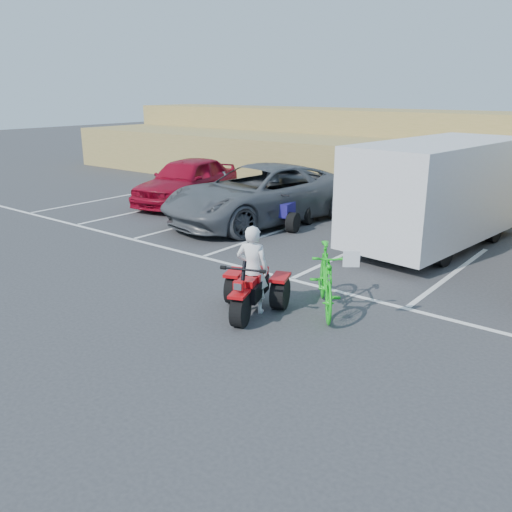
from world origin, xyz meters
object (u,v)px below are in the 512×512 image
Objects in this scene: green_dirt_bike at (326,279)px; red_trike_atv at (250,314)px; quad_atv_blue at (285,226)px; red_car at (187,181)px; grey_pickup at (260,194)px; rider at (252,269)px; cargo_trailer at (438,191)px; quad_atv_green at (370,223)px.

red_trike_atv is at bearing -170.35° from green_dirt_bike.
quad_atv_blue is at bearing 95.90° from green_dirt_bike.
green_dirt_bike is at bearing 24.78° from red_trike_atv.
red_car is at bearing 161.04° from quad_atv_blue.
grey_pickup is at bearing 101.60° from green_dirt_bike.
green_dirt_bike is (1.00, 1.02, 0.63)m from red_trike_atv.
cargo_trailer is (1.00, 6.52, 0.66)m from rider.
quad_atv_green is at bearing 36.05° from quad_atv_blue.
cargo_trailer is (-0.05, 5.64, 0.86)m from green_dirt_bike.
rider reaches higher than red_trike_atv.
rider is 6.78m from quad_atv_blue.
green_dirt_bike is 0.42× the size of red_car.
red_car is at bearing 112.92° from green_dirt_bike.
green_dirt_bike is (1.05, 0.88, -0.20)m from rider.
quad_atv_blue is (0.98, -0.00, -0.89)m from grey_pickup.
grey_pickup is 3.89m from red_car.
grey_pickup reaches higher than green_dirt_bike.
green_dirt_bike is at bearing -83.16° from cargo_trailer.
cargo_trailer reaches higher than grey_pickup.
quad_atv_blue is at bearing -164.48° from cargo_trailer.
green_dirt_bike is at bearing -43.77° from red_car.
grey_pickup is (-4.36, 5.82, 0.06)m from rider.
red_trike_atv is 0.26× the size of cargo_trailer.
grey_pickup is at bearing -22.06° from red_car.
quad_atv_blue is at bearing -20.21° from red_car.
cargo_trailer reaches higher than quad_atv_green.
red_trike_atv is 6.87m from quad_atv_blue.
rider is at bearing 90.00° from red_trike_atv.
cargo_trailer is at bearing -2.30° from quad_atv_blue.
quad_atv_green is (6.67, 1.40, -0.84)m from red_car.
quad_atv_blue is (-4.38, -0.71, -1.50)m from cargo_trailer.
rider is 10.42m from red_car.
red_trike_atv is 1.56m from green_dirt_bike.
grey_pickup reaches higher than rider.
red_car is at bearing -164.73° from quad_atv_green.
quad_atv_green is (-2.53, 1.32, -1.50)m from cargo_trailer.
rider is (-0.05, 0.14, 0.83)m from red_trike_atv.
rider is 6.63m from cargo_trailer.
quad_atv_blue is 1.10× the size of quad_atv_green.
quad_atv_blue is (-3.38, 5.81, -0.83)m from rider.
cargo_trailer is (9.20, 0.08, 0.65)m from red_car.
green_dirt_bike is 1.34× the size of quad_atv_green.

